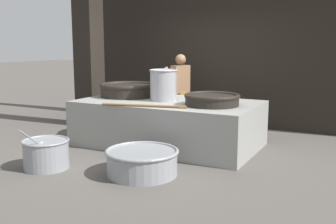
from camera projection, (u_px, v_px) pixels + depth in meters
ground_plane at (168, 145)px, 6.88m from camera, size 60.00×60.00×0.00m
back_wall at (215, 39)px, 8.51m from camera, size 7.58×0.24×3.71m
support_pillar at (88, 39)px, 8.26m from camera, size 0.46×0.46×3.71m
hearth_platform at (168, 123)px, 6.81m from camera, size 3.05×1.72×0.77m
giant_wok_near at (128, 89)px, 7.32m from camera, size 1.04×1.04×0.25m
giant_wok_far at (212, 99)px, 6.24m from camera, size 0.89×0.89×0.19m
stock_pot at (163, 85)px, 6.76m from camera, size 0.49×0.49×0.54m
stirring_paddle at (147, 106)px, 6.09m from camera, size 1.34×0.40×0.04m
cook at (180, 89)px, 8.03m from camera, size 0.43×0.61×1.54m
prep_bowl_vegetables at (46, 153)px, 5.52m from camera, size 0.66×0.85×0.66m
prep_bowl_meat at (142, 161)px, 5.26m from camera, size 0.99×0.99×0.35m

